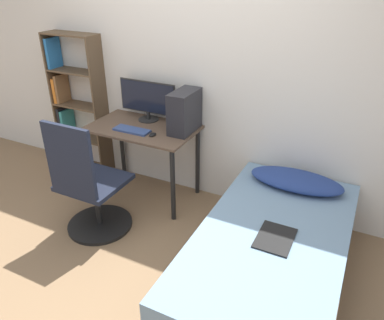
# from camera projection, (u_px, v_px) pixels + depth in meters

# --- Properties ---
(ground_plane) EXTENTS (14.00, 14.00, 0.00)m
(ground_plane) POSITION_uv_depth(u_px,v_px,m) (113.00, 273.00, 2.92)
(ground_plane) COLOR #846647
(wall_back) EXTENTS (8.00, 0.05, 2.50)m
(wall_back) POSITION_uv_depth(u_px,v_px,m) (194.00, 72.00, 3.46)
(wall_back) COLOR silver
(wall_back) RESTS_ON ground_plane
(desk) EXTENTS (1.03, 0.62, 0.75)m
(desk) POSITION_uv_depth(u_px,v_px,m) (143.00, 138.00, 3.64)
(desk) COLOR brown
(desk) RESTS_ON ground_plane
(bookshelf) EXTENTS (0.61, 0.23, 1.53)m
(bookshelf) POSITION_uv_depth(u_px,v_px,m) (74.00, 109.00, 4.16)
(bookshelf) COLOR brown
(bookshelf) RESTS_ON ground_plane
(office_chair) EXTENTS (0.58, 0.58, 1.08)m
(office_chair) POSITION_uv_depth(u_px,v_px,m) (90.00, 192.00, 3.20)
(office_chair) COLOR black
(office_chair) RESTS_ON ground_plane
(bed) EXTENTS (1.02, 1.91, 0.47)m
(bed) POSITION_uv_depth(u_px,v_px,m) (270.00, 259.00, 2.73)
(bed) COLOR #4C3D2D
(bed) RESTS_ON ground_plane
(pillow) EXTENTS (0.78, 0.36, 0.11)m
(pillow) POSITION_uv_depth(u_px,v_px,m) (296.00, 180.00, 3.14)
(pillow) COLOR navy
(pillow) RESTS_ON bed
(magazine) EXTENTS (0.24, 0.32, 0.01)m
(magazine) POSITION_uv_depth(u_px,v_px,m) (275.00, 238.00, 2.55)
(magazine) COLOR black
(magazine) RESTS_ON bed
(monitor) EXTENTS (0.61, 0.21, 0.39)m
(monitor) POSITION_uv_depth(u_px,v_px,m) (147.00, 99.00, 3.65)
(monitor) COLOR black
(monitor) RESTS_ON desk
(keyboard) EXTENTS (0.35, 0.13, 0.02)m
(keyboard) POSITION_uv_depth(u_px,v_px,m) (132.00, 130.00, 3.49)
(keyboard) COLOR #33477A
(keyboard) RESTS_ON desk
(pc_tower) EXTENTS (0.18, 0.37, 0.38)m
(pc_tower) POSITION_uv_depth(u_px,v_px,m) (185.00, 112.00, 3.41)
(pc_tower) COLOR #232328
(pc_tower) RESTS_ON desk
(mouse) EXTENTS (0.06, 0.09, 0.02)m
(mouse) POSITION_uv_depth(u_px,v_px,m) (153.00, 134.00, 3.40)
(mouse) COLOR black
(mouse) RESTS_ON desk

